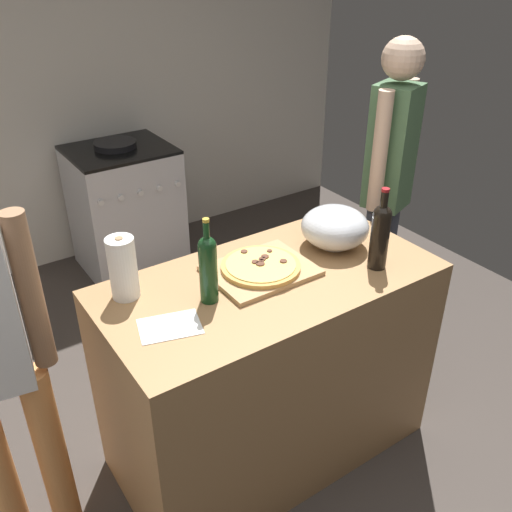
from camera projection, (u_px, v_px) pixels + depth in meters
The scene contains 12 objects.
ground_plane at pixel (170, 361), 3.19m from camera, with size 4.70×3.55×0.02m, color #3F3833.
kitchen_wall_rear at pixel (48, 76), 3.63m from camera, with size 4.70×0.10×2.60m, color beige.
counter at pixel (269, 369), 2.43m from camera, with size 1.35×0.68×0.93m, color #9E7247.
cutting_board at pixel (261, 270), 2.22m from camera, with size 0.40×0.32×0.02m, color tan.
pizza at pixel (261, 266), 2.21m from camera, with size 0.32×0.32×0.03m.
mixing_bowl at pixel (335, 227), 2.38m from camera, with size 0.29×0.29×0.18m.
paper_towel_roll at pixel (123, 268), 2.02m from camera, with size 0.10×0.10×0.24m.
wine_bottle_green at pixel (380, 233), 2.19m from camera, with size 0.07×0.07×0.34m.
wine_bottle_dark at pixel (208, 266), 1.99m from camera, with size 0.07×0.07×0.33m.
recipe_sheet at pixel (170, 326), 1.92m from camera, with size 0.21×0.15×0.00m, color white.
stove at pixel (126, 208), 3.90m from camera, with size 0.66×0.60×0.92m.
person_in_red at pixel (388, 181), 2.93m from camera, with size 0.35×0.26×1.70m.
Camera 1 is at (-0.98, -0.84, 2.10)m, focal length 39.33 mm.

